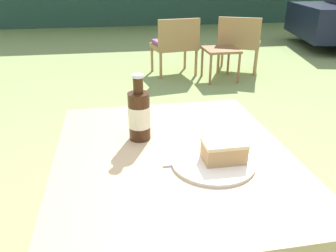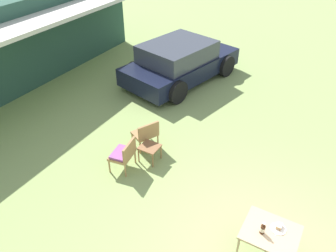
% 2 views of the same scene
% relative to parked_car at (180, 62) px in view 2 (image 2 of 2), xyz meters
% --- Properties ---
extents(parked_car, '(4.36, 2.81, 1.32)m').
position_rel_parked_car_xyz_m(parked_car, '(0.00, 0.00, 0.00)').
color(parked_car, black).
rests_on(parked_car, ground_plane).
extents(wicker_chair_cushioned, '(0.62, 0.54, 0.75)m').
position_rel_parked_car_xyz_m(wicker_chair_cushioned, '(-4.53, -1.02, -0.21)').
color(wicker_chair_cushioned, '#9E7547').
rests_on(wicker_chair_cushioned, ground_plane).
extents(wicker_chair_plain, '(0.70, 0.65, 0.75)m').
position_rel_parked_car_xyz_m(wicker_chair_plain, '(-3.64, -1.04, -0.21)').
color(wicker_chair_plain, '#9E7547').
rests_on(wicker_chair_plain, ground_plane).
extents(garden_side_table, '(0.42, 0.44, 0.41)m').
position_rel_parked_car_xyz_m(garden_side_table, '(-4.01, -1.37, -0.30)').
color(garden_side_table, brown).
rests_on(garden_side_table, ground_plane).
extents(patio_table, '(0.75, 0.88, 0.73)m').
position_rel_parked_car_xyz_m(patio_table, '(-5.21, -4.45, 0.01)').
color(patio_table, tan).
rests_on(patio_table, ground_plane).
extents(cake_on_plate, '(0.25, 0.25, 0.07)m').
position_rel_parked_car_xyz_m(cake_on_plate, '(-5.09, -4.54, 0.11)').
color(cake_on_plate, silver).
rests_on(cake_on_plate, patio_table).
extents(cola_bottle_near, '(0.08, 0.08, 0.23)m').
position_rel_parked_car_xyz_m(cola_bottle_near, '(-5.31, -4.33, 0.17)').
color(cola_bottle_near, '#381E0F').
rests_on(cola_bottle_near, patio_table).
extents(fork, '(0.16, 0.01, 0.01)m').
position_rel_parked_car_xyz_m(fork, '(-5.18, -4.53, 0.09)').
color(fork, silver).
rests_on(fork, patio_table).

